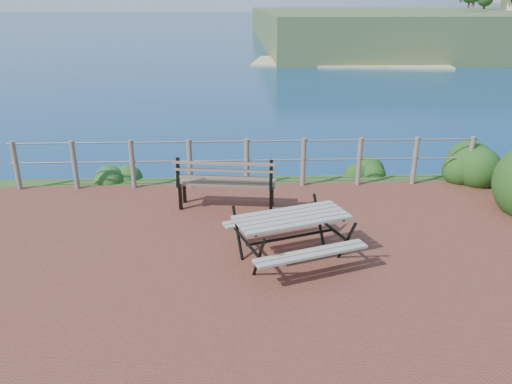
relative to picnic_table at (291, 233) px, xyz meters
The scene contains 8 objects.
ground 0.76m from the picnic_table, 158.41° to the right, with size 10.00×7.00×0.12m, color brown.
ocean 199.77m from the picnic_table, 90.16° to the left, with size 1200.00×1200.00×0.00m, color navy.
safety_railing 3.18m from the picnic_table, 100.43° to the left, with size 9.40×0.10×1.00m.
picnic_table is the anchor object (origin of this frame).
park_bench 2.24m from the picnic_table, 115.78° to the left, with size 1.82×0.66×1.01m.
shrub_right_edge 5.28m from the picnic_table, 39.03° to the left, with size 0.99×0.99×1.41m, color #194314.
shrub_lip_west 5.03m from the picnic_table, 131.49° to the left, with size 0.78×0.78×0.52m, color #1E521F.
shrub_lip_east 4.33m from the picnic_table, 62.03° to the left, with size 0.83×0.83×0.59m, color #194314.
Camera 1 is at (-0.20, -6.28, 3.59)m, focal length 35.00 mm.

